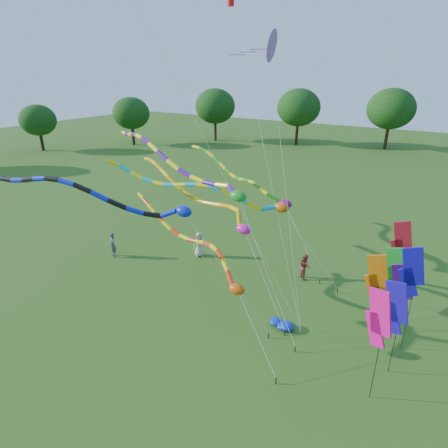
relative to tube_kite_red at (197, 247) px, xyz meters
The scene contains 20 objects.
ground 5.97m from the tube_kite_red, 46.71° to the right, with size 160.00×160.00×0.00m, color #2A5316.
tree_ring 5.97m from the tube_kite_red, 63.46° to the right, with size 117.52×117.31×9.50m.
tube_kite_red is the anchor object (origin of this frame).
tube_kite_orange 3.97m from the tube_kite_red, 121.89° to the left, with size 13.27×5.29×7.07m.
tube_kite_purple 4.90m from the tube_kite_red, 139.83° to the left, with size 15.47×5.50×9.09m.
tube_kite_blue 5.49m from the tube_kite_red, 131.31° to the right, with size 13.58×4.92×8.34m.
tube_kite_cyan 3.89m from the tube_kite_red, 109.83° to the left, with size 13.75×3.87×7.54m.
tube_kite_green 8.85m from the tube_kite_red, 101.71° to the left, with size 12.83×5.19×6.93m.
delta_kite_high_c 10.66m from the tube_kite_red, 71.02° to the left, with size 6.45×4.80×14.40m.
banner_pole_blue_a 9.58m from the tube_kite_red, ahead, with size 1.15×0.34×4.43m.
banner_pole_green 9.75m from the tube_kite_red, 21.76° to the left, with size 1.16×0.21×4.50m.
banner_pole_blue_b 10.06m from the tube_kite_red, 12.96° to the left, with size 1.14×0.38×5.29m.
banner_pole_violet 9.93m from the tube_kite_red, 16.98° to the left, with size 1.16×0.28×4.09m.
banner_pole_orange 8.78m from the tube_kite_red, 15.63° to the left, with size 1.15×0.32×4.52m.
banner_pole_magenta_a 9.28m from the tube_kite_red, ahead, with size 1.10×0.54×4.91m.
banner_pole_red 10.56m from the tube_kite_red, 32.05° to the left, with size 1.14×0.39×5.13m.
blue_nylon_heap 5.54m from the tube_kite_red, 11.61° to the left, with size 1.14×1.47×0.45m.
person_a 6.73m from the tube_kite_red, 124.72° to the left, with size 0.86×0.56×1.76m, color #B9B2A7.
person_b 9.19m from the tube_kite_red, 168.10° to the left, with size 0.65×0.43×1.80m, color #41475B.
person_c 7.71m from the tube_kite_red, 57.65° to the left, with size 0.79×0.62×1.63m, color #953736.
Camera 1 is at (7.10, -10.60, 12.16)m, focal length 30.00 mm.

